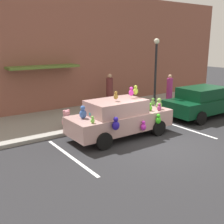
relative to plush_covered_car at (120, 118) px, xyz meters
name	(u,v)px	position (x,y,z in m)	size (l,w,h in m)	color
ground_plane	(162,145)	(0.72, -1.71, -0.80)	(60.00, 60.00, 0.00)	#262628
sidewalk	(93,115)	(0.72, 3.29, -0.73)	(24.00, 4.00, 0.15)	gray
storefront_building	(72,53)	(0.70, 5.44, 2.39)	(24.00, 1.25, 6.40)	brown
parking_stripe_front	(183,128)	(3.03, -0.71, -0.80)	(0.12, 3.60, 0.01)	silver
parking_stripe_rear	(71,157)	(-2.59, -0.71, -0.80)	(0.12, 3.60, 0.01)	silver
plush_covered_car	(120,118)	(0.00, 0.00, 0.00)	(4.36, 1.99, 2.05)	tan
parked_sedan_behind	(204,101)	(5.42, 0.03, -0.01)	(4.48, 2.00, 1.54)	#0A381E
teddy_bear_on_sidewalk	(67,119)	(-1.47, 1.86, -0.27)	(0.43, 0.36, 0.82)	pink
street_lamp_post	(156,68)	(3.63, 1.79, 1.68)	(0.28, 0.28, 3.79)	black
pedestrian_near_shopfront	(110,92)	(2.37, 4.15, 0.22)	(0.39, 0.39, 1.88)	brown
pedestrian_walking_past	(169,91)	(5.49, 2.50, 0.18)	(0.35, 0.35, 1.78)	#AC317C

